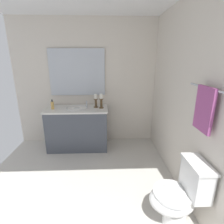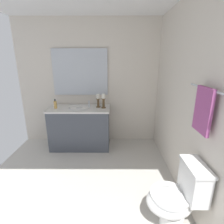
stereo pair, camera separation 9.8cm
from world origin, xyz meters
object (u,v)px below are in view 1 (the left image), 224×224
(vanity_cabinet, at_px, (78,128))
(mirror, at_px, (77,72))
(sink_basin, at_px, (77,110))
(toilet, at_px, (178,196))
(soap_bottle, at_px, (52,105))
(towel_near_vanity, at_px, (204,109))
(candle_holder_tall, at_px, (101,101))
(towel_bar, at_px, (209,89))
(candle_holder_short, at_px, (96,101))

(vanity_cabinet, xyz_separation_m, mirror, (-0.28, 0.00, 1.05))
(sink_basin, relative_size, toilet, 0.54)
(soap_bottle, relative_size, towel_near_vanity, 0.41)
(vanity_cabinet, bearing_deg, candle_holder_tall, 89.80)
(toilet, distance_m, towel_near_vanity, 0.91)
(towel_bar, relative_size, towel_near_vanity, 1.58)
(candle_holder_short, height_order, towel_bar, towel_bar)
(towel_near_vanity, bearing_deg, towel_bar, 90.00)
(sink_basin, distance_m, candle_holder_tall, 0.50)
(soap_bottle, bearing_deg, towel_bar, 50.54)
(candle_holder_tall, bearing_deg, mirror, -121.20)
(sink_basin, height_order, candle_holder_tall, candle_holder_tall)
(toilet, xyz_separation_m, towel_near_vanity, (-0.14, 0.20, 0.88))
(vanity_cabinet, relative_size, towel_near_vanity, 2.68)
(candle_holder_tall, bearing_deg, sink_basin, -90.20)
(mirror, bearing_deg, vanity_cabinet, -0.01)
(vanity_cabinet, distance_m, toilet, 2.18)
(vanity_cabinet, distance_m, towel_near_vanity, 2.36)
(candle_holder_short, distance_m, towel_near_vanity, 2.05)
(candle_holder_short, bearing_deg, towel_bar, 34.09)
(candle_holder_short, bearing_deg, mirror, -122.43)
(candle_holder_tall, relative_size, candle_holder_short, 1.06)
(soap_bottle, bearing_deg, candle_holder_short, 96.29)
(candle_holder_tall, height_order, candle_holder_short, candle_holder_tall)
(mirror, relative_size, candle_holder_tall, 3.96)
(candle_holder_tall, relative_size, soap_bottle, 1.50)
(candle_holder_tall, bearing_deg, towel_bar, 32.38)
(vanity_cabinet, xyz_separation_m, candle_holder_short, (-0.05, 0.36, 0.54))
(sink_basin, relative_size, towel_bar, 0.58)
(sink_basin, distance_m, mirror, 0.74)
(sink_basin, distance_m, soap_bottle, 0.46)
(candle_holder_tall, height_order, towel_near_vanity, towel_near_vanity)
(candle_holder_short, bearing_deg, sink_basin, -81.77)
(mirror, height_order, candle_holder_short, mirror)
(vanity_cabinet, bearing_deg, sink_basin, 90.00)
(candle_holder_tall, bearing_deg, soap_bottle, -87.81)
(candle_holder_short, xyz_separation_m, toilet, (1.82, 0.92, -0.58))
(candle_holder_short, xyz_separation_m, towel_near_vanity, (1.68, 1.12, 0.30))
(sink_basin, bearing_deg, towel_near_vanity, 42.20)
(candle_holder_tall, bearing_deg, toilet, 24.65)
(mirror, bearing_deg, towel_near_vanity, 37.75)
(candle_holder_short, xyz_separation_m, soap_bottle, (0.09, -0.80, -0.06))
(mirror, height_order, soap_bottle, mirror)
(candle_holder_short, distance_m, toilet, 2.12)
(candle_holder_short, xyz_separation_m, towel_bar, (1.68, 1.14, 0.50))
(sink_basin, height_order, towel_bar, towel_bar)
(sink_basin, relative_size, candle_holder_short, 1.57)
(vanity_cabinet, distance_m, sink_basin, 0.36)
(mirror, height_order, toilet, mirror)
(mirror, xyz_separation_m, towel_bar, (1.91, 1.50, -0.01))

